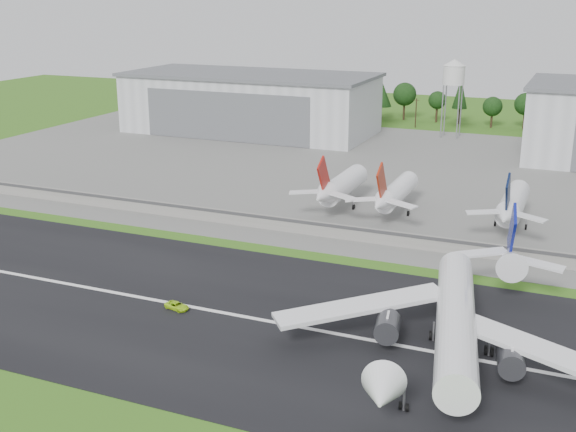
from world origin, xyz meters
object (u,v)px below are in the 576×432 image
at_px(main_airliner, 454,328).
at_px(parked_jet_red_a, 339,187).
at_px(parked_jet_red_b, 394,194).
at_px(parked_jet_navy, 512,205).
at_px(ground_vehicle, 177,306).

bearing_deg(main_airliner, parked_jet_red_a, -68.79).
xyz_separation_m(parked_jet_red_a, parked_jet_red_b, (14.17, -0.05, -0.27)).
bearing_deg(parked_jet_red_b, parked_jet_navy, 0.08).
distance_m(main_airliner, parked_jet_navy, 66.99).
relative_size(ground_vehicle, parked_jet_red_a, 0.15).
bearing_deg(ground_vehicle, parked_jet_navy, -23.07).
bearing_deg(main_airliner, parked_jet_red_b, -78.38).
bearing_deg(parked_jet_red_a, parked_jet_navy, -0.02).
bearing_deg(ground_vehicle, parked_jet_red_b, -4.44).
relative_size(main_airliner, parked_jet_red_b, 1.89).
relative_size(parked_jet_red_a, parked_jet_red_b, 1.00).
bearing_deg(ground_vehicle, main_airliner, -76.09).
bearing_deg(parked_jet_navy, parked_jet_red_b, -179.92).
height_order(parked_jet_red_a, parked_jet_navy, parked_jet_red_a).
relative_size(ground_vehicle, parked_jet_red_b, 0.15).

